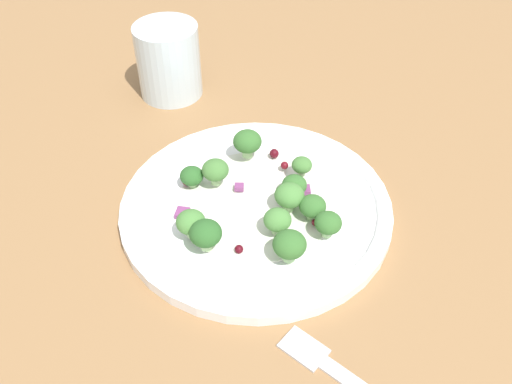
% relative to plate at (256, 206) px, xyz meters
% --- Properties ---
extents(ground_plane, '(1.80, 1.80, 0.02)m').
position_rel_plate_xyz_m(ground_plane, '(-0.01, -0.01, -0.02)').
color(ground_plane, olive).
extents(plate, '(0.26, 0.26, 0.02)m').
position_rel_plate_xyz_m(plate, '(0.00, 0.00, 0.00)').
color(plate, white).
rests_on(plate, ground_plane).
extents(dressing_pool, '(0.15, 0.15, 0.00)m').
position_rel_plate_xyz_m(dressing_pool, '(0.00, 0.00, 0.00)').
color(dressing_pool, white).
rests_on(dressing_pool, plate).
extents(broccoli_floret_0, '(0.02, 0.02, 0.02)m').
position_rel_plate_xyz_m(broccoli_floret_0, '(0.05, -0.05, 0.02)').
color(broccoli_floret_0, '#9EC684').
rests_on(broccoli_floret_0, plate).
extents(broccoli_floret_1, '(0.03, 0.03, 0.03)m').
position_rel_plate_xyz_m(broccoli_floret_1, '(0.06, 0.04, 0.03)').
color(broccoli_floret_1, '#ADD18E').
rests_on(broccoli_floret_1, plate).
extents(broccoli_floret_2, '(0.03, 0.03, 0.03)m').
position_rel_plate_xyz_m(broccoli_floret_2, '(0.00, 0.08, 0.02)').
color(broccoli_floret_2, '#9EC684').
rests_on(broccoli_floret_2, plate).
extents(broccoli_floret_3, '(0.03, 0.03, 0.03)m').
position_rel_plate_xyz_m(broccoli_floret_3, '(0.03, -0.04, 0.03)').
color(broccoli_floret_3, '#9EC684').
rests_on(broccoli_floret_3, plate).
extents(broccoli_floret_4, '(0.02, 0.02, 0.03)m').
position_rel_plate_xyz_m(broccoli_floret_4, '(-0.04, 0.07, 0.02)').
color(broccoli_floret_4, '#9EC684').
rests_on(broccoli_floret_4, plate).
extents(broccoli_floret_5, '(0.03, 0.03, 0.03)m').
position_rel_plate_xyz_m(broccoli_floret_5, '(-0.00, 0.05, 0.02)').
color(broccoli_floret_5, '#9EC684').
rests_on(broccoli_floret_5, plate).
extents(broccoli_floret_6, '(0.02, 0.02, 0.02)m').
position_rel_plate_xyz_m(broccoli_floret_6, '(-0.05, -0.02, 0.02)').
color(broccoli_floret_6, '#ADD18E').
rests_on(broccoli_floret_6, plate).
extents(broccoli_floret_7, '(0.03, 0.03, 0.03)m').
position_rel_plate_xyz_m(broccoli_floret_7, '(-0.02, 0.02, 0.02)').
color(broccoli_floret_7, '#9EC684').
rests_on(broccoli_floret_7, plate).
extents(broccoli_floret_8, '(0.03, 0.03, 0.03)m').
position_rel_plate_xyz_m(broccoli_floret_8, '(0.07, 0.02, 0.02)').
color(broccoli_floret_8, '#ADD18E').
rests_on(broccoli_floret_8, plate).
extents(broccoli_floret_9, '(0.03, 0.03, 0.03)m').
position_rel_plate_xyz_m(broccoli_floret_9, '(-0.02, -0.06, 0.03)').
color(broccoli_floret_9, '#9EC684').
rests_on(broccoli_floret_9, plate).
extents(broccoli_floret_10, '(0.02, 0.02, 0.02)m').
position_rel_plate_xyz_m(broccoli_floret_10, '(-0.04, 0.01, 0.02)').
color(broccoli_floret_10, '#9EC684').
rests_on(broccoli_floret_10, plate).
extents(broccoli_floret_11, '(0.03, 0.03, 0.03)m').
position_rel_plate_xyz_m(broccoli_floret_11, '(-0.04, 0.04, 0.02)').
color(broccoli_floret_11, '#9EC684').
rests_on(broccoli_floret_11, plate).
extents(cranberry_0, '(0.01, 0.01, 0.01)m').
position_rel_plate_xyz_m(cranberry_0, '(-0.07, -0.03, 0.01)').
color(cranberry_0, maroon).
rests_on(cranberry_0, plate).
extents(cranberry_1, '(0.01, 0.01, 0.01)m').
position_rel_plate_xyz_m(cranberry_1, '(0.04, 0.05, 0.01)').
color(cranberry_1, '#4C0A14').
rests_on(cranberry_1, plate).
extents(cranberry_2, '(0.01, 0.01, 0.01)m').
position_rel_plate_xyz_m(cranberry_2, '(0.05, -0.05, 0.01)').
color(cranberry_2, '#4C0A14').
rests_on(cranberry_2, plate).
extents(cranberry_3, '(0.01, 0.01, 0.01)m').
position_rel_plate_xyz_m(cranberry_3, '(-0.04, -0.05, 0.01)').
color(cranberry_3, '#4C0A14').
rests_on(cranberry_3, plate).
extents(cranberry_4, '(0.01, 0.01, 0.01)m').
position_rel_plate_xyz_m(cranberry_4, '(-0.04, -0.03, 0.01)').
color(cranberry_4, maroon).
rests_on(cranberry_4, plate).
extents(cranberry_5, '(0.01, 0.01, 0.01)m').
position_rel_plate_xyz_m(cranberry_5, '(-0.04, 0.05, 0.01)').
color(cranberry_5, maroon).
rests_on(cranberry_5, plate).
extents(onion_bit_0, '(0.02, 0.02, 0.01)m').
position_rel_plate_xyz_m(onion_bit_0, '(0.07, -0.02, 0.01)').
color(onion_bit_0, '#843D75').
rests_on(onion_bit_0, plate).
extents(onion_bit_1, '(0.02, 0.02, 0.00)m').
position_rel_plate_xyz_m(onion_bit_1, '(-0.05, 0.01, 0.01)').
color(onion_bit_1, '#843D75').
rests_on(onion_bit_1, plate).
extents(onion_bit_2, '(0.01, 0.01, 0.00)m').
position_rel_plate_xyz_m(onion_bit_2, '(0.01, -0.02, 0.01)').
color(onion_bit_2, '#843D75').
rests_on(onion_bit_2, plate).
extents(water_glass, '(0.08, 0.08, 0.09)m').
position_rel_plate_xyz_m(water_glass, '(0.01, -0.24, 0.04)').
color(water_glass, silver).
rests_on(water_glass, ground_plane).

